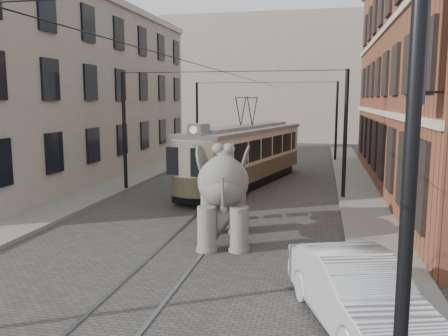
# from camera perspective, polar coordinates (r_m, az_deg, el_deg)

# --- Properties ---
(ground) EXTENTS (120.00, 120.00, 0.00)m
(ground) POSITION_cam_1_polar(r_m,az_deg,el_deg) (17.05, -2.65, -7.37)
(ground) COLOR #43413E
(tram_rails) EXTENTS (1.54, 80.00, 0.02)m
(tram_rails) POSITION_cam_1_polar(r_m,az_deg,el_deg) (17.04, -2.65, -7.33)
(tram_rails) COLOR slate
(tram_rails) RESTS_ON ground
(sidewalk_right) EXTENTS (2.00, 60.00, 0.15)m
(sidewalk_right) POSITION_cam_1_polar(r_m,az_deg,el_deg) (16.62, 18.01, -7.93)
(sidewalk_right) COLOR slate
(sidewalk_right) RESTS_ON ground
(sidewalk_left) EXTENTS (2.00, 60.00, 0.15)m
(sidewalk_left) POSITION_cam_1_polar(r_m,az_deg,el_deg) (19.65, -21.43, -5.61)
(sidewalk_left) COLOR slate
(sidewalk_left) RESTS_ON ground
(stucco_building) EXTENTS (7.00, 24.00, 10.00)m
(stucco_building) POSITION_cam_1_polar(r_m,az_deg,el_deg) (29.99, -18.66, 8.63)
(stucco_building) COLOR gray
(stucco_building) RESTS_ON ground
(distant_block) EXTENTS (28.00, 10.00, 14.00)m
(distant_block) POSITION_cam_1_polar(r_m,az_deg,el_deg) (56.09, 7.77, 10.68)
(distant_block) COLOR gray
(distant_block) RESTS_ON ground
(catenary) EXTENTS (11.00, 30.20, 6.00)m
(catenary) POSITION_cam_1_polar(r_m,az_deg,el_deg) (21.39, 0.14, 4.01)
(catenary) COLOR black
(catenary) RESTS_ON ground
(tram) EXTENTS (5.29, 12.31, 4.79)m
(tram) POSITION_cam_1_polar(r_m,az_deg,el_deg) (25.26, 2.75, 3.28)
(tram) COLOR beige
(tram) RESTS_ON ground
(elephant) EXTENTS (3.76, 5.54, 3.11)m
(elephant) POSITION_cam_1_polar(r_m,az_deg,el_deg) (15.11, -0.10, -3.34)
(elephant) COLOR slate
(elephant) RESTS_ON ground
(parked_car) EXTENTS (3.10, 4.88, 1.52)m
(parked_car) POSITION_cam_1_polar(r_m,az_deg,el_deg) (10.10, 16.01, -14.41)
(parked_car) COLOR #ACADB1
(parked_car) RESTS_ON ground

